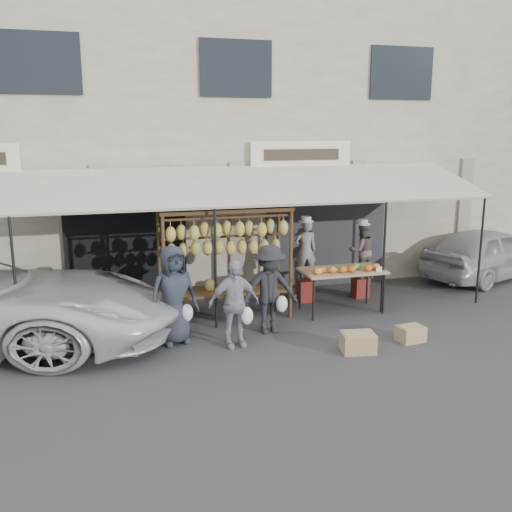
{
  "coord_description": "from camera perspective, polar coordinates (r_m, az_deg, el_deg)",
  "views": [
    {
      "loc": [
        -3.1,
        -9.03,
        3.73
      ],
      "look_at": [
        -0.14,
        1.4,
        1.3
      ],
      "focal_mm": 40.0,
      "sensor_mm": 36.0,
      "label": 1
    }
  ],
  "objects": [
    {
      "name": "stool_right",
      "position": [
        13.11,
        10.37,
        -3.1
      ],
      "size": [
        0.38,
        0.38,
        0.45
      ],
      "primitive_type": "cube",
      "rotation": [
        0.0,
        0.0,
        -0.21
      ],
      "color": "maroon",
      "rests_on": "ground_plane"
    },
    {
      "name": "crate_near_b",
      "position": [
        10.67,
        15.2,
        -7.51
      ],
      "size": [
        0.5,
        0.4,
        0.28
      ],
      "primitive_type": "cube",
      "rotation": [
        0.0,
        0.0,
        0.12
      ],
      "color": "tan",
      "rests_on": "ground_plane"
    },
    {
      "name": "banana_rack",
      "position": [
        11.2,
        -3.1,
        1.52
      ],
      "size": [
        2.6,
        0.9,
        2.24
      ],
      "color": "#3D2A15",
      "rests_on": "ground_plane"
    },
    {
      "name": "crate_far",
      "position": [
        10.04,
        -12.88,
        -8.65
      ],
      "size": [
        0.56,
        0.49,
        0.28
      ],
      "primitive_type": "cube",
      "rotation": [
        0.0,
        0.0,
        -0.32
      ],
      "color": "tan",
      "rests_on": "ground_plane"
    },
    {
      "name": "crate_near_a",
      "position": [
        9.97,
        10.15,
        -8.51
      ],
      "size": [
        0.62,
        0.51,
        0.34
      ],
      "primitive_type": "cube",
      "rotation": [
        0.0,
        0.0,
        -0.17
      ],
      "color": "tan",
      "rests_on": "ground_plane"
    },
    {
      "name": "produce_table",
      "position": [
        11.79,
        8.71,
        -1.52
      ],
      "size": [
        1.7,
        0.9,
        1.04
      ],
      "color": "tan",
      "rests_on": "ground_plane"
    },
    {
      "name": "customer_left",
      "position": [
        10.1,
        -8.25,
        -3.87
      ],
      "size": [
        0.97,
        0.74,
        1.77
      ],
      "primitive_type": "imported",
      "rotation": [
        0.0,
        0.0,
        0.23
      ],
      "color": "#242B35",
      "rests_on": "ground_plane"
    },
    {
      "name": "customer_right",
      "position": [
        10.52,
        1.38,
        -3.36
      ],
      "size": [
        1.1,
        0.66,
        1.67
      ],
      "primitive_type": "imported",
      "rotation": [
        0.0,
        0.0,
        0.04
      ],
      "color": "black",
      "rests_on": "ground_plane"
    },
    {
      "name": "awning",
      "position": [
        11.79,
        -0.48,
        7.0
      ],
      "size": [
        10.0,
        2.35,
        2.92
      ],
      "color": "beige",
      "rests_on": "ground_plane"
    },
    {
      "name": "vendor_right",
      "position": [
        12.91,
        10.52,
        0.54
      ],
      "size": [
        0.64,
        0.51,
        1.25
      ],
      "primitive_type": "imported",
      "rotation": [
        0.0,
        0.0,
        3.2
      ],
      "color": "#625552",
      "rests_on": "stool_right"
    },
    {
      "name": "sedan",
      "position": [
        15.54,
        22.21,
        0.3
      ],
      "size": [
        4.18,
        2.71,
        1.32
      ],
      "primitive_type": "imported",
      "rotation": [
        0.0,
        0.0,
        1.89
      ],
      "color": "#A7A8AD",
      "rests_on": "ground_plane"
    },
    {
      "name": "customer_mid",
      "position": [
        9.89,
        -2.23,
        -4.78
      ],
      "size": [
        0.93,
        0.44,
        1.55
      ],
      "primitive_type": "imported",
      "rotation": [
        0.0,
        0.0,
        0.07
      ],
      "color": "#9A98A7",
      "rests_on": "ground_plane"
    },
    {
      "name": "shophouse",
      "position": [
        15.83,
        -4.66,
        12.29
      ],
      "size": [
        24.0,
        6.15,
        7.3
      ],
      "color": "beige",
      "rests_on": "ground_plane"
    },
    {
      "name": "ground_plane",
      "position": [
        10.25,
        2.92,
        -8.72
      ],
      "size": [
        90.0,
        90.0,
        0.0
      ],
      "primitive_type": "plane",
      "color": "#2D2D30"
    },
    {
      "name": "stool_left",
      "position": [
        12.65,
        4.9,
        -3.44
      ],
      "size": [
        0.35,
        0.35,
        0.48
      ],
      "primitive_type": "cube",
      "rotation": [
        0.0,
        0.0,
        -0.02
      ],
      "color": "maroon",
      "rests_on": "ground_plane"
    },
    {
      "name": "vendor_left",
      "position": [
        12.43,
        4.98,
        0.57
      ],
      "size": [
        0.52,
        0.37,
        1.33
      ],
      "primitive_type": "imported",
      "rotation": [
        0.0,
        0.0,
        3.04
      ],
      "color": "gray",
      "rests_on": "stool_left"
    }
  ]
}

